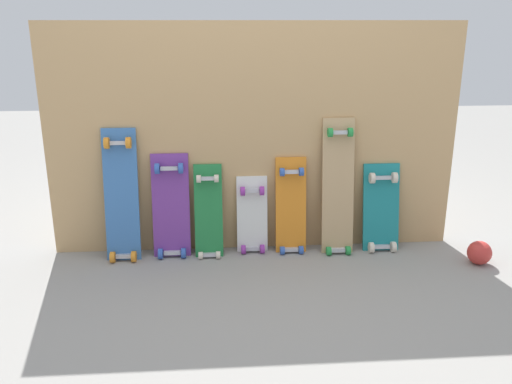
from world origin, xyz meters
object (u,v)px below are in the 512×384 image
Objects in this scene: skateboard_green at (209,216)px; skateboard_natural at (338,192)px; skateboard_blue at (121,200)px; skateboard_purple at (171,210)px; skateboard_orange at (291,210)px; skateboard_white at (252,219)px; rubber_ball at (479,253)px; skateboard_teal at (381,212)px.

skateboard_natural reaches higher than skateboard_green.
skateboard_blue is 0.56m from skateboard_green.
skateboard_purple is 0.24m from skateboard_green.
skateboard_purple reaches higher than skateboard_orange.
skateboard_blue is at bearing -179.74° from skateboard_natural.
skateboard_purple is at bearing 3.16° from skateboard_blue.
skateboard_natural is (0.84, 0.00, 0.15)m from skateboard_green.
skateboard_white is (0.28, 0.03, -0.04)m from skateboard_green.
skateboard_blue is 0.31m from skateboard_purple.
skateboard_white is 0.82× the size of skateboard_orange.
skateboard_green is 4.42× the size of rubber_ball.
skateboard_white is 0.90× the size of skateboard_teal.
skateboard_purple is at bearing 179.77° from skateboard_teal.
skateboard_blue reaches higher than skateboard_teal.
skateboard_natural reaches higher than skateboard_teal.
skateboard_purple is at bearing -179.54° from skateboard_orange.
skateboard_green is at bearing 0.21° from skateboard_blue.
skateboard_green is at bearing -3.53° from skateboard_purple.
skateboard_orange is at bearing 2.25° from skateboard_green.
skateboard_white is 0.58m from skateboard_natural.
skateboard_teal is (1.37, -0.01, -0.05)m from skateboard_purple.
skateboard_purple is 1.95m from rubber_ball.
skateboard_orange is at bearing -2.92° from skateboard_white.
skateboard_white is at bearing 2.10° from skateboard_purple.
rubber_ball is (1.92, -0.30, -0.22)m from skateboard_purple.
skateboard_purple is 0.53m from skateboard_white.
skateboard_white is at bearing 6.83° from skateboard_green.
skateboard_natural is 1.49× the size of skateboard_teal.
skateboard_orange is 0.33m from skateboard_natural.
skateboard_natural is at bearing 0.26° from skateboard_blue.
rubber_ball is (2.22, -0.28, -0.31)m from skateboard_blue.
skateboard_natural reaches higher than skateboard_white.
skateboard_natural is at bearing -3.20° from skateboard_orange.
skateboard_purple is 4.83× the size of rubber_ball.
skateboard_blue is 1.38m from skateboard_natural.
skateboard_blue is 0.84m from skateboard_white.
skateboard_blue reaches higher than skateboard_green.
skateboard_natural is (0.55, -0.03, 0.19)m from skateboard_white.
rubber_ball is (0.55, -0.29, -0.18)m from skateboard_teal.
skateboard_blue is 1.68m from skateboard_teal.
skateboard_natural is (1.07, -0.01, 0.10)m from skateboard_purple.
skateboard_blue is 1.23× the size of skateboard_purple.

